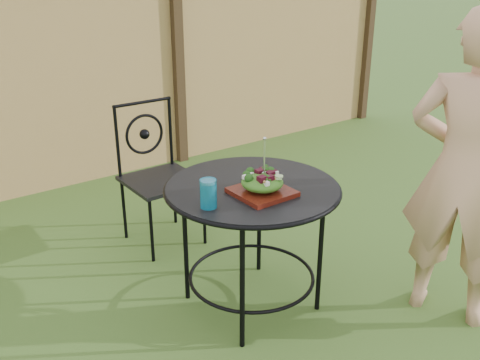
{
  "coord_description": "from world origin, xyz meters",
  "views": [
    {
      "loc": [
        -1.19,
        -2.15,
        1.79
      ],
      "look_at": [
        0.34,
        -0.09,
        0.75
      ],
      "focal_mm": 40.0,
      "sensor_mm": 36.0,
      "label": 1
    }
  ],
  "objects": [
    {
      "name": "diner",
      "position": [
        1.21,
        -0.82,
        0.82
      ],
      "size": [
        0.59,
        0.7,
        1.64
      ],
      "primitive_type": "imported",
      "rotation": [
        0.0,
        0.0,
        1.97
      ],
      "color": "tan",
      "rests_on": "ground"
    },
    {
      "name": "fork",
      "position": [
        0.36,
        -0.26,
        0.92
      ],
      "size": [
        0.01,
        0.01,
        0.18
      ],
      "primitive_type": "cylinder",
      "color": "silver",
      "rests_on": "salad"
    },
    {
      "name": "salad_plate",
      "position": [
        0.35,
        -0.26,
        0.74
      ],
      "size": [
        0.27,
        0.27,
        0.02
      ],
      "primitive_type": "cube",
      "color": "#3D0D08",
      "rests_on": "patio_table"
    },
    {
      "name": "salad",
      "position": [
        0.35,
        -0.26,
        0.79
      ],
      "size": [
        0.21,
        0.21,
        0.08
      ],
      "primitive_type": "ellipsoid",
      "color": "#235614",
      "rests_on": "salad_plate"
    },
    {
      "name": "drinking_glass",
      "position": [
        0.06,
        -0.22,
        0.79
      ],
      "size": [
        0.08,
        0.08,
        0.14
      ],
      "primitive_type": "cylinder",
      "color": "#0B6789",
      "rests_on": "patio_table"
    },
    {
      "name": "ground",
      "position": [
        0.0,
        0.0,
        0.0
      ],
      "size": [
        60.0,
        60.0,
        0.0
      ],
      "primitive_type": "plane",
      "color": "#294C18",
      "rests_on": "ground"
    },
    {
      "name": "fence",
      "position": [
        -0.0,
        2.19,
        0.95
      ],
      "size": [
        8.0,
        0.12,
        1.9
      ],
      "color": "tan",
      "rests_on": "ground"
    },
    {
      "name": "patio_chair",
      "position": [
        0.36,
        0.86,
        0.5
      ],
      "size": [
        0.46,
        0.46,
        0.95
      ],
      "color": "black",
      "rests_on": "ground"
    },
    {
      "name": "patio_table",
      "position": [
        0.38,
        -0.14,
        0.59
      ],
      "size": [
        0.92,
        0.92,
        0.72
      ],
      "color": "black",
      "rests_on": "ground"
    }
  ]
}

